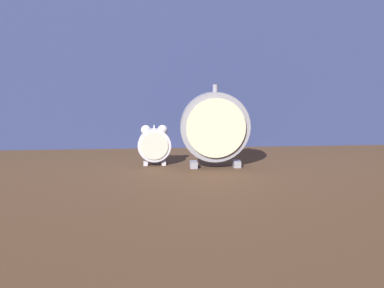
# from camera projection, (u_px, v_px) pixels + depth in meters

# --- Properties ---
(ground_plane) EXTENTS (4.00, 4.00, 0.00)m
(ground_plane) POSITION_uv_depth(u_px,v_px,m) (194.00, 170.00, 1.15)
(ground_plane) COLOR #422D1E
(fabric_backdrop_drape) EXTENTS (1.57, 0.01, 0.63)m
(fabric_backdrop_drape) POSITION_uv_depth(u_px,v_px,m) (186.00, 54.00, 1.42)
(fabric_backdrop_drape) COLOR navy
(fabric_backdrop_drape) RESTS_ON ground_plane
(alarm_clock_twin_bell) EXTENTS (0.09, 0.03, 0.11)m
(alarm_clock_twin_bell) POSITION_uv_depth(u_px,v_px,m) (154.00, 143.00, 1.19)
(alarm_clock_twin_bell) COLOR silver
(alarm_clock_twin_bell) RESTS_ON ground_plane
(mantel_clock_silver) EXTENTS (0.19, 0.04, 0.23)m
(mantel_clock_silver) POSITION_uv_depth(u_px,v_px,m) (215.00, 128.00, 1.16)
(mantel_clock_silver) COLOR gray
(mantel_clock_silver) RESTS_ON ground_plane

